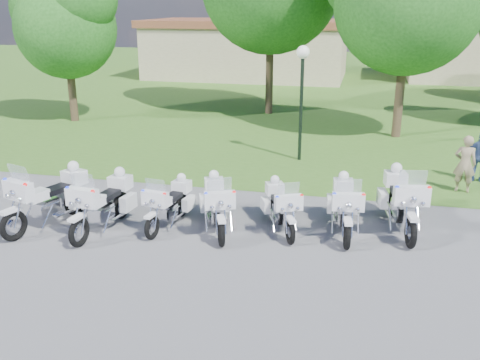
% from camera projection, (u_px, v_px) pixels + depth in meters
% --- Properties ---
extents(ground, '(100.00, 100.00, 0.00)m').
position_uv_depth(ground, '(241.00, 233.00, 12.89)').
color(ground, slate).
rests_on(ground, ground).
extents(grass_lawn, '(100.00, 48.00, 0.01)m').
position_uv_depth(grass_lawn, '(328.00, 81.00, 37.81)').
color(grass_lawn, '#3B6821').
rests_on(grass_lawn, ground).
extents(motorcycle_0, '(1.37, 2.55, 1.77)m').
position_uv_depth(motorcycle_0, '(50.00, 197.00, 13.18)').
color(motorcycle_0, black).
rests_on(motorcycle_0, ground).
extents(motorcycle_1, '(0.99, 2.49, 1.67)m').
position_uv_depth(motorcycle_1, '(104.00, 202.00, 12.93)').
color(motorcycle_1, black).
rests_on(motorcycle_1, ground).
extents(motorcycle_2, '(0.88, 2.11, 1.42)m').
position_uv_depth(motorcycle_2, '(170.00, 203.00, 13.19)').
color(motorcycle_2, black).
rests_on(motorcycle_2, ground).
extents(motorcycle_3, '(1.29, 2.23, 1.57)m').
position_uv_depth(motorcycle_3, '(217.00, 204.00, 12.94)').
color(motorcycle_3, black).
rests_on(motorcycle_3, ground).
extents(motorcycle_4, '(1.22, 1.99, 1.42)m').
position_uv_depth(motorcycle_4, '(281.00, 206.00, 12.98)').
color(motorcycle_4, black).
rests_on(motorcycle_4, ground).
extents(motorcycle_5, '(0.95, 2.37, 1.59)m').
position_uv_depth(motorcycle_5, '(345.00, 206.00, 12.81)').
color(motorcycle_5, black).
rests_on(motorcycle_5, ground).
extents(motorcycle_6, '(1.13, 2.60, 1.76)m').
position_uv_depth(motorcycle_6, '(402.00, 200.00, 12.97)').
color(motorcycle_6, black).
rests_on(motorcycle_6, ground).
extents(lamp_post, '(0.44, 0.44, 3.95)m').
position_uv_depth(lamp_post, '(302.00, 74.00, 17.98)').
color(lamp_post, black).
rests_on(lamp_post, ground).
extents(tree_0, '(5.26, 4.49, 7.01)m').
position_uv_depth(tree_0, '(64.00, 18.00, 23.73)').
color(tree_0, '#38281C').
rests_on(tree_0, ground).
extents(building_west, '(14.56, 8.32, 4.10)m').
position_uv_depth(building_west, '(248.00, 48.00, 39.39)').
color(building_west, tan).
rests_on(building_west, ground).
extents(bystander_a, '(0.66, 0.47, 1.69)m').
position_uv_depth(bystander_a, '(465.00, 164.00, 15.46)').
color(bystander_a, gray).
rests_on(bystander_a, ground).
extents(bystander_c, '(0.97, 0.52, 1.58)m').
position_uv_depth(bystander_c, '(480.00, 157.00, 16.40)').
color(bystander_c, '#33487B').
rests_on(bystander_c, ground).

